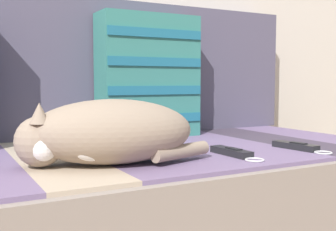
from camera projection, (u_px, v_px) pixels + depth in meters
couch at (115, 212)px, 1.25m from camera, size 1.81×0.87×0.37m
sofa_backrest at (78, 68)px, 1.53m from camera, size 1.77×0.14×0.49m
throw_pillow_striped at (148, 76)px, 1.51m from camera, size 0.36×0.14×0.44m
sleeping_cat at (104, 133)px, 1.00m from camera, size 0.47×0.29×0.16m
game_remote_near at (233, 152)px, 1.13m from camera, size 0.05×0.19×0.02m
game_remote_far at (297, 146)px, 1.23m from camera, size 0.06×0.20×0.02m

